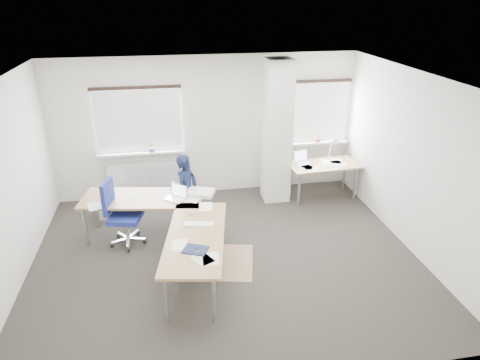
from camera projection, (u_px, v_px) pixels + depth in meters
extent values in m
plane|color=#2B2723|center=(226.00, 257.00, 6.81)|extent=(6.00, 6.00, 0.00)
cube|color=silver|center=(206.00, 127.00, 8.48)|extent=(6.00, 0.04, 2.80)
cube|color=silver|center=(263.00, 282.00, 3.99)|extent=(6.00, 0.04, 2.80)
cube|color=silver|center=(4.00, 193.00, 5.75)|extent=(0.04, 5.00, 2.80)
cube|color=silver|center=(413.00, 163.00, 6.72)|extent=(0.04, 5.00, 2.80)
cube|color=white|center=(223.00, 80.00, 5.66)|extent=(6.00, 5.00, 0.04)
cube|color=silver|center=(277.00, 132.00, 8.20)|extent=(0.50, 0.50, 2.78)
cube|color=white|center=(138.00, 121.00, 8.16)|extent=(1.60, 0.04, 1.20)
cube|color=white|center=(138.00, 122.00, 8.13)|extent=(1.60, 0.02, 1.20)
cube|color=white|center=(141.00, 153.00, 8.35)|extent=(1.70, 0.20, 0.04)
cube|color=white|center=(318.00, 112.00, 8.74)|extent=(1.20, 0.04, 1.20)
cube|color=white|center=(319.00, 113.00, 8.71)|extent=(1.20, 0.02, 1.20)
cube|color=white|center=(317.00, 142.00, 8.93)|extent=(1.30, 0.20, 0.04)
cube|color=white|center=(144.00, 177.00, 8.59)|extent=(1.40, 0.10, 0.60)
cylinder|color=#5F387C|center=(152.00, 150.00, 8.34)|extent=(0.12, 0.12, 0.08)
imported|color=#336628|center=(151.00, 148.00, 8.33)|extent=(0.09, 0.06, 0.17)
cylinder|color=#9E473C|center=(318.00, 140.00, 8.89)|extent=(0.12, 0.12, 0.08)
imported|color=#336628|center=(318.00, 138.00, 8.87)|extent=(0.09, 0.07, 0.17)
cube|color=#947251|center=(215.00, 262.00, 6.69)|extent=(1.35, 1.21, 0.01)
cube|color=white|center=(110.00, 209.00, 8.00)|extent=(0.48, 0.36, 0.27)
cube|color=olive|center=(142.00, 198.00, 7.13)|extent=(2.11, 1.14, 0.04)
cube|color=olive|center=(196.00, 236.00, 6.04)|extent=(1.14, 2.11, 0.04)
cylinder|color=#9C9DA2|center=(86.00, 227.00, 7.00)|extent=(0.05, 0.05, 0.69)
cylinder|color=#9C9DA2|center=(97.00, 209.00, 7.55)|extent=(0.05, 0.05, 0.69)
cylinder|color=#9C9DA2|center=(199.00, 209.00, 7.55)|extent=(0.05, 0.05, 0.69)
cylinder|color=#9C9DA2|center=(166.00, 299.00, 5.36)|extent=(0.05, 0.05, 0.69)
cylinder|color=#9C9DA2|center=(214.00, 299.00, 5.36)|extent=(0.05, 0.05, 0.69)
cylinder|color=#9C9DA2|center=(220.00, 226.00, 7.01)|extent=(0.05, 0.05, 0.69)
cube|color=#B7B7BC|center=(175.00, 199.00, 7.05)|extent=(0.40, 0.39, 0.01)
cube|color=#B7B7BC|center=(179.00, 190.00, 7.09)|extent=(0.28, 0.25, 0.22)
cube|color=silver|center=(179.00, 190.00, 7.09)|extent=(0.24, 0.22, 0.19)
cube|color=white|center=(198.00, 224.00, 6.29)|extent=(0.46, 0.23, 0.02)
cube|color=#131A36|center=(195.00, 250.00, 5.68)|extent=(0.39, 0.35, 0.01)
cube|color=silver|center=(200.00, 193.00, 7.21)|extent=(0.53, 0.46, 0.07)
imported|color=white|center=(192.00, 213.00, 6.56)|extent=(0.09, 0.09, 0.07)
cylinder|color=silver|center=(197.00, 252.00, 5.56)|extent=(0.07, 0.07, 0.10)
cube|color=olive|center=(324.00, 165.00, 8.50)|extent=(1.44, 0.79, 0.04)
cylinder|color=#9C9DA2|center=(299.00, 190.00, 8.29)|extent=(0.05, 0.05, 0.69)
cylinder|color=#9C9DA2|center=(355.00, 184.00, 8.55)|extent=(0.05, 0.05, 0.69)
cylinder|color=#9C9DA2|center=(290.00, 180.00, 8.74)|extent=(0.05, 0.05, 0.69)
cylinder|color=#9C9DA2|center=(344.00, 174.00, 9.00)|extent=(0.05, 0.05, 0.69)
cube|color=#B7B7BC|center=(304.00, 163.00, 8.52)|extent=(0.39, 0.33, 0.01)
cube|color=#B7B7BC|center=(301.00, 156.00, 8.57)|extent=(0.32, 0.15, 0.22)
cube|color=silver|center=(301.00, 156.00, 8.57)|extent=(0.28, 0.13, 0.19)
cylinder|color=white|center=(330.00, 157.00, 8.79)|extent=(0.10, 0.10, 0.02)
cylinder|color=white|center=(330.00, 149.00, 8.71)|extent=(0.02, 0.16, 0.38)
cylinder|color=white|center=(333.00, 140.00, 8.51)|extent=(0.02, 0.29, 0.13)
cone|color=white|center=(336.00, 144.00, 8.39)|extent=(0.14, 0.16, 0.17)
cube|color=navy|center=(126.00, 217.00, 6.99)|extent=(0.60, 0.60, 0.09)
cube|color=navy|center=(108.00, 197.00, 6.85)|extent=(0.17, 0.43, 0.54)
cylinder|color=silver|center=(127.00, 228.00, 7.07)|extent=(0.06, 0.06, 0.37)
cylinder|color=black|center=(145.00, 242.00, 7.16)|extent=(0.07, 0.05, 0.06)
cylinder|color=black|center=(138.00, 233.00, 7.41)|extent=(0.06, 0.07, 0.06)
cylinder|color=black|center=(119.00, 235.00, 7.34)|extent=(0.07, 0.07, 0.06)
cylinder|color=black|center=(112.00, 246.00, 7.04)|extent=(0.07, 0.05, 0.06)
cylinder|color=black|center=(129.00, 250.00, 6.93)|extent=(0.04, 0.07, 0.06)
imported|color=black|center=(187.00, 192.00, 7.42)|extent=(0.55, 0.60, 1.37)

